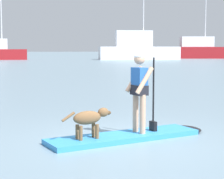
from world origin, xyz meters
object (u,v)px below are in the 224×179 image
at_px(dog, 90,118).
at_px(moored_boat_starboard, 138,49).
at_px(person_paddler, 140,87).
at_px(moored_boat_far_port, 200,50).
at_px(paddleboard, 134,135).

distance_m(dog, moored_boat_starboard, 57.34).
height_order(person_paddler, moored_boat_far_port, moored_boat_far_port).
distance_m(paddleboard, moored_boat_starboard, 56.81).
distance_m(person_paddler, moored_boat_far_port, 66.02).
height_order(paddleboard, moored_boat_starboard, moored_boat_starboard).
height_order(person_paddler, moored_boat_starboard, moored_boat_starboard).
height_order(dog, moored_boat_far_port, moored_boat_far_port).
distance_m(paddleboard, person_paddler, 0.99).
distance_m(moored_boat_starboard, moored_boat_far_port, 13.92).
height_order(person_paddler, dog, person_paddler).
relative_size(paddleboard, dog, 3.49).
bearing_deg(person_paddler, paddleboard, -164.73).
bearing_deg(dog, moored_boat_starboard, 71.42).
bearing_deg(moored_boat_far_port, paddleboard, -117.41).
height_order(paddleboard, person_paddler, person_paddler).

